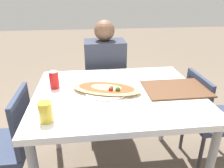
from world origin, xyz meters
TOP-DOWN VIEW (x-y plane):
  - dining_table at (0.00, 0.00)m, footprint 1.14×0.92m
  - chair_far_seated at (-0.03, 0.79)m, footprint 0.40×0.40m
  - chair_side_left at (-0.76, -0.06)m, footprint 0.40×0.40m
  - chair_side_right at (0.76, 0.09)m, footprint 0.40×0.40m
  - person_seated at (-0.03, 0.68)m, footprint 0.39×0.29m
  - pizza_main at (-0.08, 0.02)m, footprint 0.53×0.36m
  - soda_can at (-0.44, 0.12)m, footprint 0.07×0.07m
  - drink_glass at (-0.43, -0.31)m, footprint 0.07×0.07m
  - serving_tray at (0.42, -0.01)m, footprint 0.44×0.32m

SIDE VIEW (x-z plane):
  - chair_far_seated at x=-0.03m, z-range 0.06..0.88m
  - chair_side_left at x=-0.76m, z-range 0.06..0.88m
  - chair_side_right at x=0.76m, z-range 0.06..0.88m
  - person_seated at x=-0.03m, z-range 0.10..1.26m
  - dining_table at x=0.00m, z-range 0.31..1.08m
  - serving_tray at x=0.42m, z-range 0.77..0.78m
  - pizza_main at x=-0.08m, z-range 0.76..0.82m
  - drink_glass at x=-0.43m, z-range 0.77..0.88m
  - soda_can at x=-0.44m, z-range 0.77..0.89m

